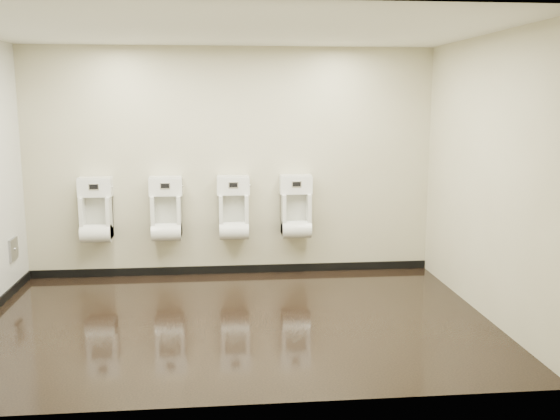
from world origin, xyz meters
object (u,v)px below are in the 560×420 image
Objects in this scene: urinal_0 at (96,215)px; urinal_2 at (234,212)px; urinal_1 at (166,213)px; access_panel at (13,249)px; urinal_3 at (296,211)px.

urinal_0 is 1.00× the size of urinal_2.
urinal_0 is 1.00× the size of urinal_1.
access_panel is 0.33× the size of urinal_2.
urinal_3 is at bearing 0.00° from urinal_0.
access_panel is 2.55m from urinal_2.
urinal_2 is (0.81, 0.00, 0.00)m from urinal_1.
urinal_3 reaches higher than access_panel.
urinal_1 is (0.83, 0.00, 0.00)m from urinal_0.
urinal_1 is at bearing 13.84° from access_panel.
urinal_0 is at bearing 180.00° from urinal_3.
urinal_2 is 0.77m from urinal_3.
urinal_0 and urinal_1 have the same top height.
access_panel is at bearing -166.16° from urinal_1.
urinal_2 is (1.65, 0.00, 0.00)m from urinal_0.
urinal_0 and urinal_3 have the same top height.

